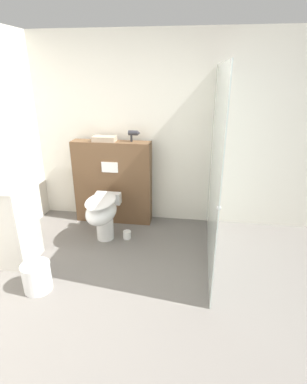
# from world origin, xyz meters

# --- Properties ---
(ground_plane) EXTENTS (12.00, 12.00, 0.00)m
(ground_plane) POSITION_xyz_m (0.00, 0.00, 0.00)
(ground_plane) COLOR slate
(wall_back) EXTENTS (8.00, 0.06, 2.50)m
(wall_back) POSITION_xyz_m (0.00, 2.18, 1.25)
(wall_back) COLOR silver
(wall_back) RESTS_ON ground_plane
(partition_panel) EXTENTS (1.06, 0.23, 1.15)m
(partition_panel) POSITION_xyz_m (-0.54, 1.99, 0.58)
(partition_panel) COLOR brown
(partition_panel) RESTS_ON ground_plane
(shower_glass) EXTENTS (0.04, 1.77, 2.09)m
(shower_glass) POSITION_xyz_m (0.78, 1.27, 1.04)
(shower_glass) COLOR silver
(shower_glass) RESTS_ON ground_plane
(toilet) EXTENTS (0.35, 0.65, 0.58)m
(toilet) POSITION_xyz_m (-0.52, 1.41, 0.38)
(toilet) COLOR white
(toilet) RESTS_ON ground_plane
(sink_vanity) EXTENTS (0.45, 0.45, 1.19)m
(sink_vanity) POSITION_xyz_m (-1.39, 0.85, 0.53)
(sink_vanity) COLOR beige
(sink_vanity) RESTS_ON ground_plane
(hair_drier) EXTENTS (0.16, 0.07, 0.15)m
(hair_drier) POSITION_xyz_m (-0.24, 2.01, 1.26)
(hair_drier) COLOR #2D2D33
(hair_drier) RESTS_ON partition_panel
(folded_towel) EXTENTS (0.30, 0.17, 0.07)m
(folded_towel) POSITION_xyz_m (-0.62, 1.97, 1.19)
(folded_towel) COLOR tan
(folded_towel) RESTS_ON partition_panel
(spare_toilet_roll) EXTENTS (0.10, 0.10, 0.10)m
(spare_toilet_roll) POSITION_xyz_m (-0.25, 1.49, 0.05)
(spare_toilet_roll) COLOR white
(spare_toilet_roll) RESTS_ON ground_plane
(waste_bin) EXTENTS (0.28, 0.28, 0.29)m
(waste_bin) POSITION_xyz_m (-0.89, 0.42, 0.14)
(waste_bin) COLOR silver
(waste_bin) RESTS_ON ground_plane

